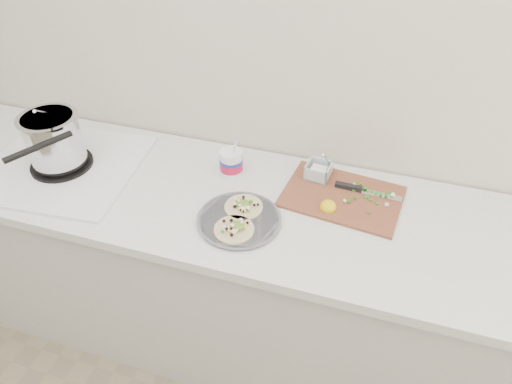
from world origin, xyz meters
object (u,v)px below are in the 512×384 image
(stove, at_px, (57,149))
(cutboard, at_px, (342,192))
(tub, at_px, (232,161))
(taco_plate, at_px, (239,218))

(stove, bearing_deg, cutboard, 3.28)
(stove, height_order, tub, stove)
(stove, relative_size, tub, 3.12)
(tub, bearing_deg, stove, -166.06)
(stove, relative_size, taco_plate, 2.16)
(stove, xyz_separation_m, taco_plate, (0.77, -0.08, -0.07))
(taco_plate, relative_size, cutboard, 0.65)
(taco_plate, height_order, cutboard, cutboard)
(stove, bearing_deg, taco_plate, -11.29)
(taco_plate, height_order, tub, tub)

